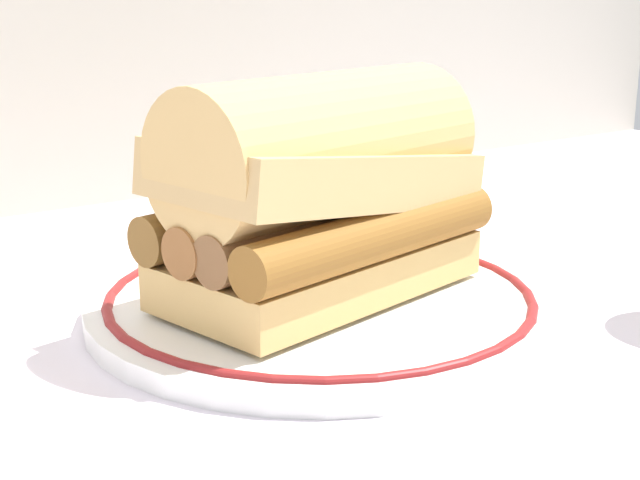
# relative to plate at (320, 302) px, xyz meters

# --- Properties ---
(ground_plane) EXTENTS (1.50, 1.50, 0.00)m
(ground_plane) POSITION_rel_plate_xyz_m (-0.01, 0.01, -0.01)
(ground_plane) COLOR silver
(plate) EXTENTS (0.27, 0.27, 0.01)m
(plate) POSITION_rel_plate_xyz_m (0.00, 0.00, 0.00)
(plate) COLOR white
(plate) RESTS_ON ground_plane
(sausage_sandwich) EXTENTS (0.20, 0.14, 0.12)m
(sausage_sandwich) POSITION_rel_plate_xyz_m (0.00, 0.00, 0.07)
(sausage_sandwich) COLOR #DFB569
(sausage_sandwich) RESTS_ON plate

